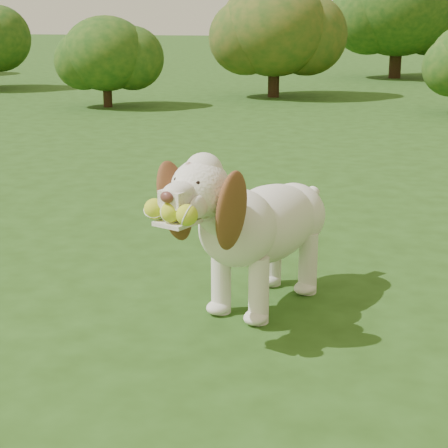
# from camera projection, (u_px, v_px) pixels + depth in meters

# --- Properties ---
(ground) EXTENTS (80.00, 80.00, 0.00)m
(ground) POSITION_uv_depth(u_px,v_px,m) (235.00, 267.00, 4.21)
(ground) COLOR #224213
(ground) RESTS_ON ground
(dog) EXTENTS (0.75, 1.23, 0.83)m
(dog) POSITION_uv_depth(u_px,v_px,m) (255.00, 221.00, 3.50)
(dog) COLOR silver
(dog) RESTS_ON ground
(shrub_a) EXTENTS (1.29, 1.29, 1.33)m
(shrub_a) POSITION_uv_depth(u_px,v_px,m) (106.00, 54.00, 11.01)
(shrub_a) COLOR #382314
(shrub_a) RESTS_ON ground
(shrub_i) EXTENTS (2.45, 2.45, 2.54)m
(shrub_i) POSITION_uv_depth(u_px,v_px,m) (399.00, 6.00, 15.66)
(shrub_i) COLOR #382314
(shrub_i) RESTS_ON ground
(shrub_b) EXTENTS (1.82, 1.82, 1.89)m
(shrub_b) POSITION_uv_depth(u_px,v_px,m) (275.00, 29.00, 12.20)
(shrub_b) COLOR #382314
(shrub_b) RESTS_ON ground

